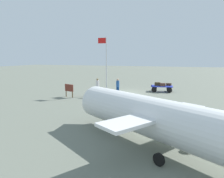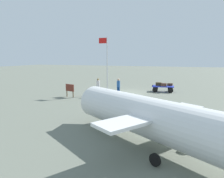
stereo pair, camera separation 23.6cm
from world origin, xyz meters
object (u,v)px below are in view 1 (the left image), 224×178
(suitcase_dark, at_px, (158,84))
(worker_trailing, at_px, (118,86))
(suitcase_tan, at_px, (169,84))
(signboard, at_px, (69,89))
(luggage_cart, at_px, (162,87))
(flagpole, at_px, (106,61))
(suitcase_navy, at_px, (163,85))
(worker_lead, at_px, (97,86))
(airplane_near, at_px, (152,117))

(suitcase_dark, distance_m, worker_trailing, 4.80)
(suitcase_tan, xyz_separation_m, signboard, (8.22, 6.11, 0.00))
(luggage_cart, height_order, signboard, signboard)
(suitcase_tan, xyz_separation_m, flagpole, (5.67, 3.56, 2.41))
(suitcase_tan, bearing_deg, worker_trailing, 42.56)
(suitcase_navy, relative_size, suitcase_dark, 0.97)
(suitcase_dark, relative_size, worker_lead, 0.37)
(signboard, bearing_deg, suitcase_tan, -143.37)
(signboard, bearing_deg, airplane_near, 136.34)
(flagpole, bearing_deg, worker_lead, 81.10)
(suitcase_dark, xyz_separation_m, airplane_near, (-1.57, 14.01, 0.45))
(suitcase_dark, bearing_deg, luggage_cart, -169.11)
(worker_lead, height_order, worker_trailing, worker_lead)
(signboard, bearing_deg, suitcase_navy, -144.39)
(suitcase_dark, relative_size, worker_trailing, 0.38)
(suitcase_tan, height_order, signboard, signboard)
(worker_lead, distance_m, airplane_near, 11.31)
(suitcase_dark, height_order, worker_trailing, worker_trailing)
(suitcase_dark, height_order, flagpole, flagpole)
(luggage_cart, relative_size, suitcase_dark, 3.75)
(suitcase_navy, relative_size, airplane_near, 0.07)
(suitcase_tan, distance_m, airplane_near, 14.41)
(worker_lead, relative_size, airplane_near, 0.19)
(suitcase_navy, height_order, suitcase_tan, suitcase_navy)
(worker_trailing, distance_m, airplane_near, 11.47)
(flagpole, bearing_deg, suitcase_navy, -150.14)
(signboard, bearing_deg, worker_lead, -155.27)
(suitcase_navy, xyz_separation_m, suitcase_tan, (-0.56, -0.62, -0.03))
(suitcase_dark, distance_m, flagpole, 6.03)
(flagpole, bearing_deg, suitcase_tan, -147.90)
(airplane_near, distance_m, flagpole, 12.59)
(worker_trailing, distance_m, signboard, 4.46)
(worker_lead, xyz_separation_m, airplane_near, (-6.36, 9.35, 0.30))
(flagpole, bearing_deg, luggage_cart, -146.81)
(luggage_cart, bearing_deg, airplane_near, 94.71)
(worker_lead, height_order, airplane_near, airplane_near)
(suitcase_tan, xyz_separation_m, suitcase_dark, (1.11, 0.39, 0.04))
(suitcase_dark, relative_size, airplane_near, 0.07)
(airplane_near, height_order, signboard, airplane_near)
(luggage_cart, relative_size, airplane_near, 0.26)
(suitcase_tan, relative_size, worker_trailing, 0.34)
(worker_lead, height_order, flagpole, flagpole)
(worker_lead, relative_size, flagpole, 0.31)
(suitcase_dark, distance_m, airplane_near, 14.10)
(suitcase_navy, relative_size, flagpole, 0.11)
(luggage_cart, bearing_deg, worker_lead, 42.32)
(airplane_near, bearing_deg, suitcase_dark, -83.59)
(luggage_cart, distance_m, suitcase_tan, 0.82)
(signboard, bearing_deg, flagpole, -134.96)
(worker_lead, bearing_deg, luggage_cart, -137.68)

